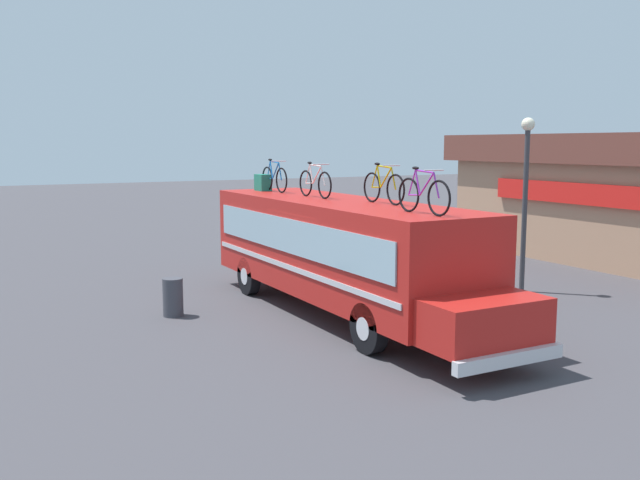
# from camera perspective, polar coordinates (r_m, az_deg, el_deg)

# --- Properties ---
(ground_plane) EXTENTS (120.00, 120.00, 0.00)m
(ground_plane) POSITION_cam_1_polar(r_m,az_deg,el_deg) (17.18, 1.36, -5.94)
(ground_plane) COLOR #423F44
(bus) EXTENTS (10.78, 2.55, 2.77)m
(bus) POSITION_cam_1_polar(r_m,az_deg,el_deg) (16.67, 1.76, -0.73)
(bus) COLOR red
(bus) RESTS_ON ground
(luggage_bag_1) EXTENTS (0.54, 0.32, 0.47)m
(luggage_bag_1) POSITION_cam_1_polar(r_m,az_deg,el_deg) (20.06, -4.70, 4.71)
(luggage_bag_1) COLOR #1E7F66
(luggage_bag_1) RESTS_ON bus
(rooftop_bicycle_1) EXTENTS (1.65, 0.44, 0.92)m
(rooftop_bicycle_1) POSITION_cam_1_polar(r_m,az_deg,el_deg) (19.55, -3.77, 5.07)
(rooftop_bicycle_1) COLOR black
(rooftop_bicycle_1) RESTS_ON bus
(rooftop_bicycle_2) EXTENTS (1.69, 0.44, 0.89)m
(rooftop_bicycle_2) POSITION_cam_1_polar(r_m,az_deg,el_deg) (17.46, -0.42, 4.71)
(rooftop_bicycle_2) COLOR black
(rooftop_bicycle_2) RESTS_ON bus
(rooftop_bicycle_3) EXTENTS (1.65, 0.44, 0.92)m
(rooftop_bicycle_3) POSITION_cam_1_polar(r_m,az_deg,el_deg) (15.71, 5.21, 4.36)
(rooftop_bicycle_3) COLOR black
(rooftop_bicycle_3) RESTS_ON bus
(rooftop_bicycle_4) EXTENTS (1.64, 0.44, 0.91)m
(rooftop_bicycle_4) POSITION_cam_1_polar(r_m,az_deg,el_deg) (13.48, 8.45, 3.70)
(rooftop_bicycle_4) COLOR black
(rooftop_bicycle_4) RESTS_ON bus
(trash_bin) EXTENTS (0.48, 0.48, 0.92)m
(trash_bin) POSITION_cam_1_polar(r_m,az_deg,el_deg) (17.09, -11.95, -4.60)
(trash_bin) COLOR #3F3F47
(trash_bin) RESTS_ON ground
(street_lamp) EXTENTS (0.36, 0.36, 4.81)m
(street_lamp) POSITION_cam_1_polar(r_m,az_deg,el_deg) (19.97, 16.50, 4.63)
(street_lamp) COLOR #38383D
(street_lamp) RESTS_ON ground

